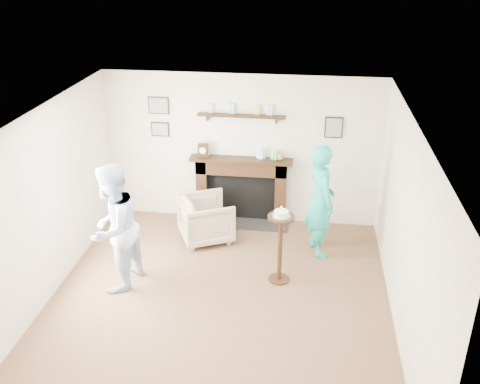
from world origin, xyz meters
name	(u,v)px	position (x,y,z in m)	size (l,w,h in m)	color
ground	(217,306)	(0.00, 0.00, 0.00)	(5.00, 5.00, 0.00)	brown
room_shell	(224,171)	(0.00, 0.69, 1.62)	(4.54, 5.02, 2.52)	beige
armchair	(207,238)	(-0.47, 1.71, 0.00)	(0.76, 0.78, 0.71)	#C2B490
man	(120,284)	(-1.43, 0.29, 0.00)	(0.87, 0.68, 1.79)	#B2BDDF
woman	(317,251)	(1.29, 1.55, 0.00)	(0.63, 0.42, 1.74)	teal
pedestal_table	(280,236)	(0.76, 0.70, 0.72)	(0.36, 0.36, 1.16)	black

